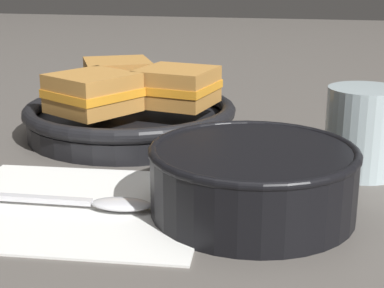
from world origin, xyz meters
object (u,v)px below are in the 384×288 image
(sandwich_near_left, at_px, (118,77))
(drinking_glass, at_px, (363,131))
(sandwich_near_right, at_px, (93,93))
(soup_bowl, at_px, (253,175))
(spoon, at_px, (96,203))
(sandwich_far_left, at_px, (177,87))
(skillet, at_px, (131,118))

(sandwich_near_left, height_order, drinking_glass, drinking_glass)
(sandwich_near_right, bearing_deg, soup_bowl, -37.51)
(soup_bowl, bearing_deg, drinking_glass, 52.73)
(spoon, relative_size, sandwich_far_left, 1.63)
(sandwich_near_right, relative_size, drinking_glass, 1.32)
(spoon, relative_size, sandwich_near_left, 1.42)
(soup_bowl, distance_m, spoon, 0.14)
(soup_bowl, distance_m, sandwich_far_left, 0.26)
(spoon, xyz_separation_m, drinking_glass, (0.23, 0.16, 0.04))
(sandwich_near_left, distance_m, sandwich_far_left, 0.11)
(spoon, distance_m, sandwich_far_left, 0.26)
(skillet, relative_size, sandwich_near_left, 3.20)
(sandwich_near_right, bearing_deg, sandwich_near_left, 93.55)
(soup_bowl, height_order, spoon, soup_bowl)
(spoon, relative_size, drinking_glass, 1.86)
(soup_bowl, bearing_deg, sandwich_far_left, 119.15)
(sandwich_far_left, distance_m, drinking_glass, 0.24)
(spoon, height_order, skillet, skillet)
(soup_bowl, distance_m, drinking_glass, 0.16)
(soup_bowl, height_order, sandwich_near_right, sandwich_near_right)
(skillet, xyz_separation_m, sandwich_near_left, (-0.03, 0.05, 0.04))
(spoon, xyz_separation_m, sandwich_far_left, (0.01, 0.25, 0.06))
(soup_bowl, height_order, skillet, soup_bowl)
(sandwich_far_left, bearing_deg, skillet, -178.44)
(spoon, relative_size, sandwich_near_right, 1.41)
(sandwich_near_right, distance_m, sandwich_far_left, 0.11)
(skillet, relative_size, drinking_glass, 4.19)
(spoon, xyz_separation_m, sandwich_near_left, (-0.08, 0.30, 0.06))
(soup_bowl, relative_size, sandwich_near_left, 1.52)
(sandwich_near_left, xyz_separation_m, sandwich_near_right, (0.01, -0.11, 0.00))
(sandwich_near_right, xyz_separation_m, drinking_glass, (0.31, -0.03, -0.02))
(soup_bowl, xyz_separation_m, skillet, (-0.18, 0.22, -0.01))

